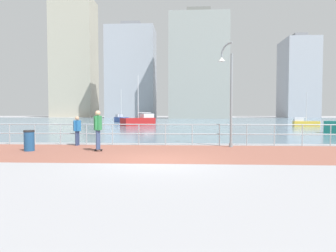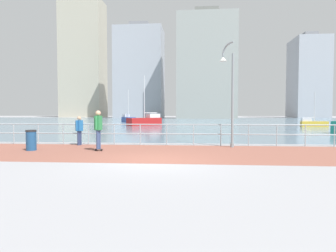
{
  "view_description": "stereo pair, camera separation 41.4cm",
  "coord_description": "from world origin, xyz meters",
  "px_view_note": "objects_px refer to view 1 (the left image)",
  "views": [
    {
      "loc": [
        0.91,
        -9.98,
        1.69
      ],
      "look_at": [
        0.24,
        3.01,
        1.1
      ],
      "focal_mm": 30.86,
      "sensor_mm": 36.0,
      "label": 1
    },
    {
      "loc": [
        1.32,
        -9.95,
        1.69
      ],
      "look_at": [
        0.24,
        3.01,
        1.1
      ],
      "focal_mm": 30.86,
      "sensor_mm": 36.0,
      "label": 2
    }
  ],
  "objects_px": {
    "trash_bin": "(29,140)",
    "sailboat_gray": "(139,121)",
    "lamppost": "(228,89)",
    "sailboat_yellow": "(121,119)",
    "skateboarder": "(98,127)",
    "sailboat_navy": "(305,123)",
    "bystander": "(77,129)"
  },
  "relations": [
    {
      "from": "sailboat_navy",
      "to": "skateboarder",
      "type": "bearing_deg",
      "value": -127.81
    },
    {
      "from": "lamppost",
      "to": "bystander",
      "type": "xyz_separation_m",
      "value": [
        -7.72,
        0.15,
        -1.99
      ]
    },
    {
      "from": "lamppost",
      "to": "trash_bin",
      "type": "distance_m",
      "value": 9.6
    },
    {
      "from": "bystander",
      "to": "sailboat_gray",
      "type": "xyz_separation_m",
      "value": [
        -0.4,
        23.96,
        -0.24
      ]
    },
    {
      "from": "sailboat_yellow",
      "to": "skateboarder",
      "type": "bearing_deg",
      "value": -79.17
    },
    {
      "from": "skateboarder",
      "to": "sailboat_yellow",
      "type": "relative_size",
      "value": 0.3
    },
    {
      "from": "skateboarder",
      "to": "sailboat_gray",
      "type": "height_order",
      "value": "sailboat_gray"
    },
    {
      "from": "bystander",
      "to": "trash_bin",
      "type": "bearing_deg",
      "value": -120.63
    },
    {
      "from": "skateboarder",
      "to": "sailboat_yellow",
      "type": "bearing_deg",
      "value": 100.83
    },
    {
      "from": "skateboarder",
      "to": "sailboat_yellow",
      "type": "distance_m",
      "value": 40.74
    },
    {
      "from": "trash_bin",
      "to": "skateboarder",
      "type": "bearing_deg",
      "value": 1.45
    },
    {
      "from": "bystander",
      "to": "trash_bin",
      "type": "distance_m",
      "value": 2.65
    },
    {
      "from": "skateboarder",
      "to": "sailboat_navy",
      "type": "distance_m",
      "value": 31.16
    },
    {
      "from": "lamppost",
      "to": "sailboat_gray",
      "type": "xyz_separation_m",
      "value": [
        -8.13,
        24.11,
        -2.23
      ]
    },
    {
      "from": "sailboat_yellow",
      "to": "sailboat_navy",
      "type": "height_order",
      "value": "sailboat_yellow"
    },
    {
      "from": "sailboat_yellow",
      "to": "bystander",
      "type": "bearing_deg",
      "value": -81.12
    },
    {
      "from": "skateboarder",
      "to": "sailboat_navy",
      "type": "relative_size",
      "value": 0.42
    },
    {
      "from": "skateboarder",
      "to": "sailboat_navy",
      "type": "height_order",
      "value": "sailboat_navy"
    },
    {
      "from": "skateboarder",
      "to": "sailboat_yellow",
      "type": "height_order",
      "value": "sailboat_yellow"
    },
    {
      "from": "bystander",
      "to": "sailboat_gray",
      "type": "bearing_deg",
      "value": 90.97
    },
    {
      "from": "bystander",
      "to": "sailboat_navy",
      "type": "xyz_separation_m",
      "value": [
        20.84,
        22.44,
        -0.47
      ]
    },
    {
      "from": "trash_bin",
      "to": "sailboat_gray",
      "type": "xyz_separation_m",
      "value": [
        0.93,
        26.21,
        0.17
      ]
    },
    {
      "from": "trash_bin",
      "to": "sailboat_navy",
      "type": "distance_m",
      "value": 33.19
    },
    {
      "from": "sailboat_navy",
      "to": "sailboat_yellow",
      "type": "bearing_deg",
      "value": 150.08
    },
    {
      "from": "lamppost",
      "to": "sailboat_yellow",
      "type": "bearing_deg",
      "value": 109.74
    },
    {
      "from": "skateboarder",
      "to": "sailboat_gray",
      "type": "distance_m",
      "value": 26.22
    },
    {
      "from": "bystander",
      "to": "sailboat_yellow",
      "type": "xyz_separation_m",
      "value": [
        -5.91,
        37.84,
        -0.31
      ]
    },
    {
      "from": "trash_bin",
      "to": "sailboat_yellow",
      "type": "bearing_deg",
      "value": 96.51
    },
    {
      "from": "lamppost",
      "to": "sailboat_navy",
      "type": "height_order",
      "value": "lamppost"
    },
    {
      "from": "skateboarder",
      "to": "trash_bin",
      "type": "distance_m",
      "value": 3.14
    },
    {
      "from": "sailboat_navy",
      "to": "trash_bin",
      "type": "bearing_deg",
      "value": -131.93
    },
    {
      "from": "sailboat_gray",
      "to": "sailboat_navy",
      "type": "height_order",
      "value": "sailboat_gray"
    }
  ]
}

